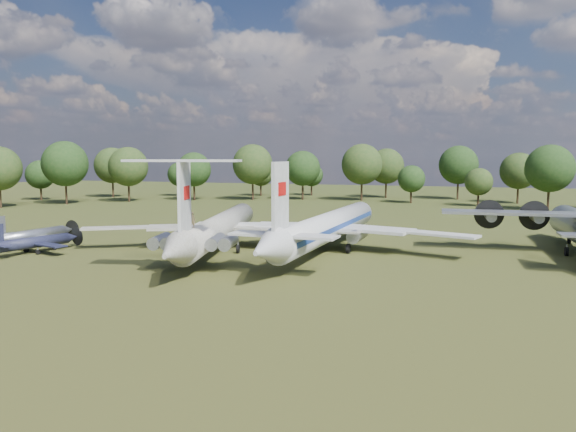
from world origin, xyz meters
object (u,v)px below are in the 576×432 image
(small_prop_northwest, at_px, (33,238))
(person_on_il62, at_px, (193,220))
(tu104_jet, at_px, (329,232))
(small_prop_west, at_px, (34,245))
(il62_airliner, at_px, (219,233))

(small_prop_northwest, xyz_separation_m, person_on_il62, (26.55, -7.73, 4.10))
(person_on_il62, bearing_deg, tu104_jet, -120.40)
(tu104_jet, relative_size, small_prop_west, 3.49)
(small_prop_northwest, relative_size, person_on_il62, 8.99)
(small_prop_west, relative_size, person_on_il62, 8.17)
(tu104_jet, relative_size, person_on_il62, 28.52)
(il62_airliner, height_order, tu104_jet, tu104_jet)
(small_prop_west, distance_m, person_on_il62, 23.43)
(small_prop_west, bearing_deg, small_prop_northwest, 149.86)
(person_on_il62, bearing_deg, il62_airliner, -76.01)
(il62_airliner, xyz_separation_m, small_prop_northwest, (-23.96, -4.20, -1.11))
(tu104_jet, distance_m, person_on_il62, 19.01)
(small_prop_northwest, bearing_deg, tu104_jet, 20.33)
(tu104_jet, distance_m, small_prop_west, 35.00)
(small_prop_west, xyz_separation_m, person_on_il62, (22.76, -3.65, 4.20))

